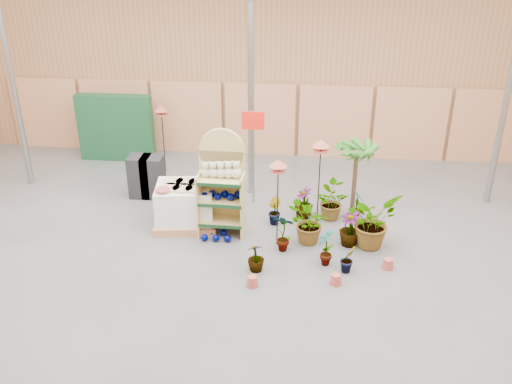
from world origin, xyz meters
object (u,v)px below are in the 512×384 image
display_shelf (222,186)px  pallet_stack (185,205)px  bird_table_front (278,166)px  potted_plant_2 (309,224)px

display_shelf → pallet_stack: (-0.82, 0.15, -0.55)m
bird_table_front → pallet_stack: bearing=163.0°
pallet_stack → potted_plant_2: bearing=-17.8°
pallet_stack → potted_plant_2: (2.62, -0.54, -0.02)m
display_shelf → pallet_stack: display_shelf is taller
bird_table_front → display_shelf: bearing=158.6°
display_shelf → potted_plant_2: 1.93m
pallet_stack → bird_table_front: (1.99, -0.61, 1.26)m
display_shelf → potted_plant_2: (1.80, -0.38, -0.57)m
potted_plant_2 → pallet_stack: bearing=168.5°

